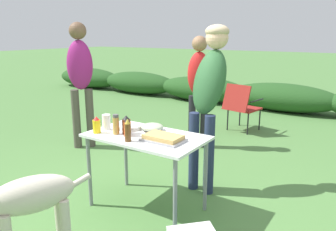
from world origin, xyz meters
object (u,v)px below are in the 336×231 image
at_px(paper_cup_stack, 106,122).
at_px(standing_person_in_red_jacket, 199,81).
at_px(food_tray, 163,138).
at_px(folding_table, 146,143).
at_px(hot_sauce_bottle, 127,128).
at_px(standing_person_in_dark_puffer, 209,86).
at_px(camp_chair_green_behind_table, 241,105).
at_px(beer_bottle, 128,131).
at_px(spice_jar, 116,125).
at_px(dog, 24,201).
at_px(standing_person_in_navy_coat, 80,73).
at_px(mixing_bowl, 152,127).
at_px(bbq_sauce_bottle, 126,125).
at_px(plate_stack, 130,127).
at_px(mustard_bottle, 97,125).

xyz_separation_m(paper_cup_stack, standing_person_in_red_jacket, (-0.00, 1.91, 0.18)).
relative_size(food_tray, standing_person_in_red_jacket, 0.23).
distance_m(folding_table, hot_sauce_bottle, 0.23).
xyz_separation_m(standing_person_in_dark_puffer, camp_chair_green_behind_table, (-0.47, 2.23, -0.66)).
relative_size(food_tray, beer_bottle, 1.81).
xyz_separation_m(spice_jar, dog, (0.00, -0.99, -0.33)).
distance_m(hot_sauce_bottle, standing_person_in_navy_coat, 2.03).
distance_m(mixing_bowl, standing_person_in_dark_puffer, 0.75).
bearing_deg(camp_chair_green_behind_table, standing_person_in_dark_puffer, -67.63).
xyz_separation_m(standing_person_in_navy_coat, dog, (1.60, -2.02, -0.61)).
bearing_deg(folding_table, beer_bottle, -96.38).
xyz_separation_m(bbq_sauce_bottle, standing_person_in_dark_puffer, (0.46, 0.80, 0.30)).
bearing_deg(bbq_sauce_bottle, plate_stack, 116.70).
height_order(plate_stack, standing_person_in_red_jacket, standing_person_in_red_jacket).
bearing_deg(food_tray, camp_chair_green_behind_table, 98.07).
bearing_deg(beer_bottle, mustard_bottle, 175.44).
relative_size(food_tray, mustard_bottle, 2.31).
distance_m(mustard_bottle, spice_jar, 0.19).
bearing_deg(folding_table, spice_jar, -154.46).
height_order(plate_stack, paper_cup_stack, paper_cup_stack).
xyz_separation_m(hot_sauce_bottle, beer_bottle, (0.10, -0.12, 0.02)).
bearing_deg(folding_table, standing_person_in_red_jacket, 103.40).
height_order(food_tray, dog, food_tray).
bearing_deg(hot_sauce_bottle, dog, -97.29).
distance_m(folding_table, mixing_bowl, 0.19).
bearing_deg(paper_cup_stack, mixing_bowl, 28.11).
relative_size(folding_table, mixing_bowl, 5.06).
xyz_separation_m(food_tray, standing_person_in_red_jacket, (-0.67, 1.90, 0.23)).
xyz_separation_m(folding_table, standing_person_in_navy_coat, (-1.86, 0.91, 0.45)).
bearing_deg(mustard_bottle, food_tray, 12.25).
height_order(food_tray, mixing_bowl, mixing_bowl).
bearing_deg(camp_chair_green_behind_table, folding_table, -75.79).
distance_m(food_tray, bbq_sauce_bottle, 0.42).
distance_m(plate_stack, spice_jar, 0.22).
bearing_deg(mixing_bowl, standing_person_in_red_jacket, 103.30).
bearing_deg(folding_table, dog, -102.98).
bearing_deg(dog, bbq_sauce_bottle, -69.32).
bearing_deg(bbq_sauce_bottle, folding_table, 17.50).
height_order(folding_table, bbq_sauce_bottle, bbq_sauce_bottle).
height_order(hot_sauce_bottle, spice_jar, spice_jar).
distance_m(bbq_sauce_bottle, camp_chair_green_behind_table, 3.04).
height_order(spice_jar, standing_person_in_red_jacket, standing_person_in_red_jacket).
xyz_separation_m(folding_table, beer_bottle, (-0.03, -0.23, 0.17)).
bearing_deg(dog, beer_bottle, -80.10).
distance_m(mixing_bowl, standing_person_in_red_jacket, 1.76).
distance_m(bbq_sauce_bottle, dog, 1.10).
height_order(folding_table, standing_person_in_navy_coat, standing_person_in_navy_coat).
xyz_separation_m(mustard_bottle, dog, (0.18, -0.91, -0.32)).
bearing_deg(food_tray, mixing_bowl, 142.83).
height_order(folding_table, hot_sauce_bottle, hot_sauce_bottle).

